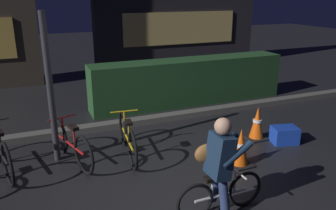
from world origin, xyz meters
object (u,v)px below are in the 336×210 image
at_px(street_post, 50,90).
at_px(parked_bike_left_mid, 0,151).
at_px(traffic_cone_far, 257,124).
at_px(cyclist, 219,166).
at_px(blue_crate, 285,135).
at_px(parked_bike_center_left, 71,144).
at_px(parked_bike_center_right, 128,138).
at_px(traffic_cone_near, 240,148).

xyz_separation_m(street_post, parked_bike_left_mid, (-0.80, -0.09, -0.83)).
distance_m(traffic_cone_far, cyclist, 2.48).
bearing_deg(blue_crate, traffic_cone_far, 135.33).
relative_size(parked_bike_center_left, traffic_cone_far, 2.39).
bearing_deg(street_post, parked_bike_left_mid, -173.38).
height_order(blue_crate, cyclist, cyclist).
distance_m(street_post, cyclist, 2.83).
relative_size(parked_bike_left_mid, parked_bike_center_right, 1.04).
bearing_deg(blue_crate, parked_bike_center_left, 169.00).
bearing_deg(cyclist, street_post, 126.62).
relative_size(street_post, parked_bike_center_left, 1.60).
distance_m(traffic_cone_near, blue_crate, 1.29).
height_order(street_post, parked_bike_left_mid, street_post).
relative_size(parked_bike_center_right, blue_crate, 3.48).
height_order(street_post, parked_bike_center_right, street_post).
distance_m(traffic_cone_near, cyclist, 1.35).
relative_size(traffic_cone_far, cyclist, 0.49).
bearing_deg(traffic_cone_far, parked_bike_left_mid, 173.90).
bearing_deg(cyclist, parked_bike_center_right, 106.49).
xyz_separation_m(parked_bike_left_mid, traffic_cone_far, (4.29, -0.46, -0.04)).
distance_m(street_post, traffic_cone_near, 3.05).
bearing_deg(cyclist, parked_bike_left_mid, 138.92).
bearing_deg(blue_crate, parked_bike_left_mid, 170.13).
bearing_deg(street_post, traffic_cone_far, -8.98).
distance_m(blue_crate, cyclist, 2.58).
bearing_deg(cyclist, traffic_cone_far, 41.99).
xyz_separation_m(parked_bike_center_left, blue_crate, (3.63, -0.71, -0.17)).
bearing_deg(parked_bike_center_right, parked_bike_center_left, 88.50).
bearing_deg(parked_bike_center_right, parked_bike_left_mid, 89.53).
bearing_deg(traffic_cone_near, parked_bike_left_mid, 160.57).
bearing_deg(traffic_cone_near, street_post, 153.61).
bearing_deg(cyclist, parked_bike_center_left, 125.53).
xyz_separation_m(parked_bike_center_right, traffic_cone_near, (1.53, -0.99, -0.03)).
bearing_deg(traffic_cone_far, blue_crate, -44.67).
xyz_separation_m(street_post, traffic_cone_far, (3.49, -0.55, -0.88)).
height_order(parked_bike_center_left, cyclist, cyclist).
bearing_deg(traffic_cone_far, street_post, 171.02).
bearing_deg(traffic_cone_near, cyclist, -135.99).
distance_m(parked_bike_center_right, blue_crate, 2.81).
bearing_deg(traffic_cone_far, parked_bike_center_left, 173.79).
height_order(traffic_cone_far, blue_crate, traffic_cone_far).
distance_m(parked_bike_center_left, traffic_cone_far, 3.30).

